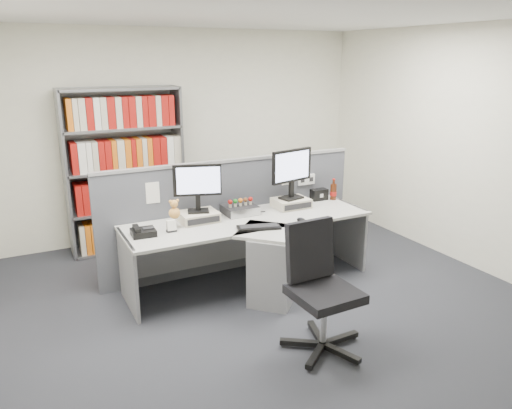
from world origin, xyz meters
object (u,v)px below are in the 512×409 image
mouse (301,220)px  office_chair (319,284)px  desk_phone (143,232)px  desk (258,249)px  desk_fan (291,162)px  keyboard (259,227)px  desktop_pc (240,210)px  speaker (319,194)px  monitor_left (197,184)px  desk_calendar (171,227)px  filing_cabinet (290,208)px  cola_bottle (333,192)px  shelving_unit (125,172)px  monitor_right (292,170)px

mouse → office_chair: office_chair is taller
mouse → desk_phone: bearing=167.5°
desk → desk_fan: 1.92m
desk → keyboard: (-0.05, -0.10, 0.28)m
desk → desk_fan: bearing=49.4°
desktop_pc → office_chair: 1.57m
desk_phone → speaker: speaker is taller
monitor_left → desk_calendar: monitor_left is taller
desk → monitor_left: monitor_left is taller
mouse → filing_cabinet: mouse is taller
mouse → desk_fan: (0.77, 1.52, 0.24)m
desk → monitor_left: (-0.49, 0.38, 0.66)m
desktop_pc → desk_calendar: size_ratio=2.99×
speaker → desktop_pc: bearing=-176.4°
desk_calendar → cola_bottle: (2.05, 0.23, 0.04)m
desk_calendar → filing_cabinet: 2.40m
desk → desk_phone: (-1.11, 0.22, 0.30)m
desk_calendar → cola_bottle: cola_bottle is taller
desk_phone → shelving_unit: size_ratio=0.12×
keyboard → speaker: speaker is taller
desk_phone → desk_calendar: (0.27, -0.02, 0.01)m
monitor_right → desk_fan: (0.59, 1.02, -0.16)m
filing_cabinet → office_chair: 2.82m
speaker → office_chair: office_chair is taller
monitor_left → desk_calendar: 0.52m
desk_calendar → office_chair: office_chair is taller
desk → shelving_unit: bearing=116.0°
shelving_unit → monitor_right: bearing=-44.2°
mouse → cola_bottle: size_ratio=0.49×
filing_cabinet → monitor_left: bearing=-149.0°
desktop_pc → shelving_unit: (-0.89, 1.42, 0.21)m
keyboard → shelving_unit: shelving_unit is taller
desk_phone → speaker: size_ratio=1.18×
desktop_pc → mouse: desktop_pc is taller
monitor_left → mouse: (0.92, -0.51, -0.37)m
desk_calendar → filing_cabinet: desk_calendar is taller
desk_calendar → monitor_left: bearing=27.4°
monitor_left → desktop_pc: (0.49, 0.04, -0.35)m
desk_fan → monitor_left: bearing=-149.0°
keyboard → filing_cabinet: 1.98m
cola_bottle → desk_fan: desk_fan is taller
cola_bottle → desk: bearing=-160.5°
desk_phone → desk_fan: size_ratio=0.51×
monitor_right → filing_cabinet: bearing=59.7°
keyboard → shelving_unit: bearing=113.7°
monitor_left → monitor_right: bearing=0.0°
mouse → desktop_pc: bearing=128.4°
monitor_right → desk_phone: (-1.72, -0.16, -0.39)m
desktop_pc → keyboard: 0.52m
desk → filing_cabinet: 1.85m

